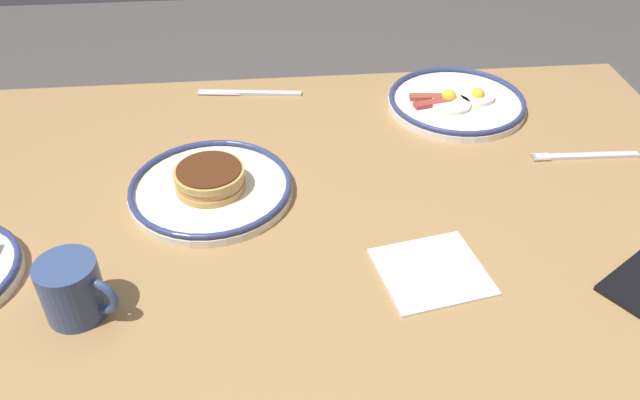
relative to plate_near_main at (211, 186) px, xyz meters
The scene contains 7 objects.
dining_table 0.20m from the plate_near_main, 153.21° to the left, with size 1.47×0.98×0.75m.
plate_near_main is the anchor object (origin of this frame).
plate_center_pancakes 0.55m from the plate_near_main, 152.81° to the right, with size 0.28×0.28×0.04m.
coffee_mug 0.30m from the plate_near_main, 56.24° to the left, with size 0.11×0.08×0.09m.
paper_napkin 0.39m from the plate_near_main, 146.08° to the left, with size 0.15×0.14×0.00m, color white.
fork_far 0.68m from the plate_near_main, behind, with size 0.20×0.03×0.01m.
butter_knife 0.35m from the plate_near_main, 100.92° to the right, with size 0.22×0.04×0.01m.
Camera 1 is at (0.05, 0.80, 1.41)m, focal length 36.31 mm.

